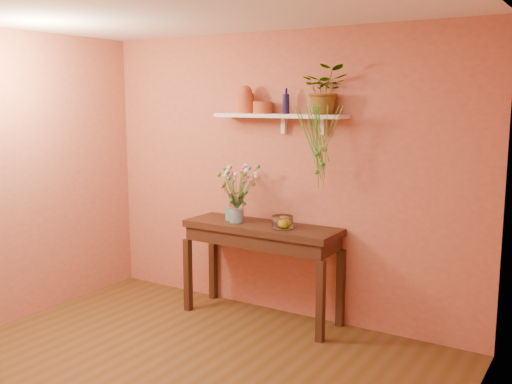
# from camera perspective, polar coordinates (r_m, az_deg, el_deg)

# --- Properties ---
(room) EXTENTS (4.04, 4.04, 2.70)m
(room) POSITION_cam_1_polar(r_m,az_deg,el_deg) (3.95, -11.93, -1.59)
(room) COLOR #53381B
(room) RESTS_ON ground
(sideboard) EXTENTS (1.50, 0.48, 0.91)m
(sideboard) POSITION_cam_1_polar(r_m,az_deg,el_deg) (5.46, 0.55, -4.55)
(sideboard) COLOR #3B1F16
(sideboard) RESTS_ON ground
(wall_shelf) EXTENTS (1.30, 0.24, 0.19)m
(wall_shelf) POSITION_cam_1_polar(r_m,az_deg,el_deg) (5.37, 2.40, 7.44)
(wall_shelf) COLOR white
(wall_shelf) RESTS_ON room
(terracotta_jug) EXTENTS (0.20, 0.20, 0.26)m
(terracotta_jug) POSITION_cam_1_polar(r_m,az_deg,el_deg) (5.55, -1.02, 9.02)
(terracotta_jug) COLOR #AB401E
(terracotta_jug) RESTS_ON wall_shelf
(terracotta_pot) EXTENTS (0.23, 0.23, 0.11)m
(terracotta_pot) POSITION_cam_1_polar(r_m,az_deg,el_deg) (5.47, 0.65, 8.30)
(terracotta_pot) COLOR #AB401E
(terracotta_pot) RESTS_ON wall_shelf
(blue_bottle) EXTENTS (0.08, 0.08, 0.23)m
(blue_bottle) POSITION_cam_1_polar(r_m,az_deg,el_deg) (5.36, 2.96, 8.69)
(blue_bottle) COLOR #141138
(blue_bottle) RESTS_ON wall_shelf
(spider_plant) EXTENTS (0.48, 0.45, 0.43)m
(spider_plant) POSITION_cam_1_polar(r_m,az_deg,el_deg) (5.18, 6.81, 9.95)
(spider_plant) COLOR #357521
(spider_plant) RESTS_ON wall_shelf
(plant_fronds) EXTENTS (0.46, 0.27, 0.73)m
(plant_fronds) POSITION_cam_1_polar(r_m,az_deg,el_deg) (5.04, 6.15, 4.46)
(plant_fronds) COLOR #357521
(plant_fronds) RESTS_ON wall_shelf
(glass_vase) EXTENTS (0.13, 0.13, 0.28)m
(glass_vase) POSITION_cam_1_polar(r_m,az_deg,el_deg) (5.49, -1.91, -1.80)
(glass_vase) COLOR white
(glass_vase) RESTS_ON sideboard
(bouquet) EXTENTS (0.49, 0.45, 0.43)m
(bouquet) POSITION_cam_1_polar(r_m,az_deg,el_deg) (5.45, -1.77, 1.22)
(bouquet) COLOR #386B28
(bouquet) RESTS_ON glass_vase
(glass_bowl) EXTENTS (0.19, 0.19, 0.12)m
(glass_bowl) POSITION_cam_1_polar(r_m,az_deg,el_deg) (5.26, 2.62, -3.02)
(glass_bowl) COLOR white
(glass_bowl) RESTS_ON sideboard
(lemon) EXTENTS (0.08, 0.08, 0.08)m
(lemon) POSITION_cam_1_polar(r_m,az_deg,el_deg) (5.27, 2.75, -3.06)
(lemon) COLOR yellow
(lemon) RESTS_ON glass_bowl
(carton) EXTENTS (0.07, 0.06, 0.13)m
(carton) POSITION_cam_1_polar(r_m,az_deg,el_deg) (5.59, -2.60, -2.15)
(carton) COLOR teal
(carton) RESTS_ON sideboard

